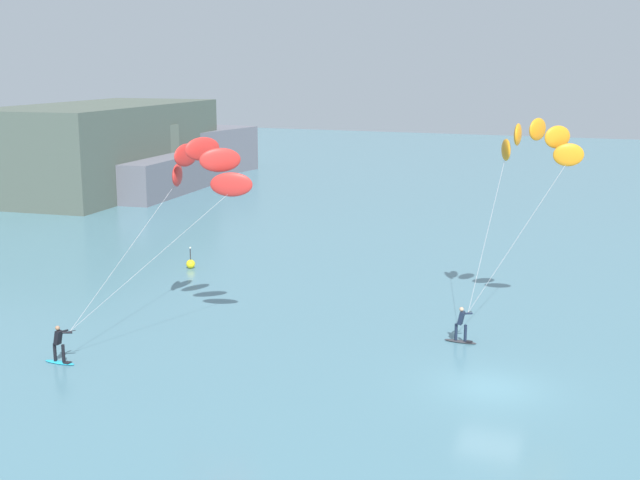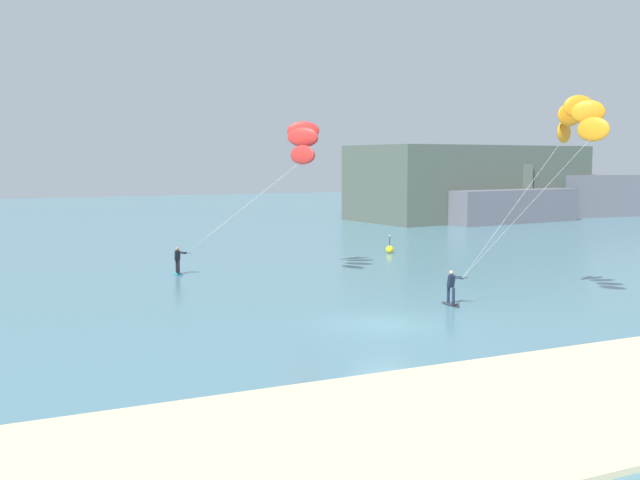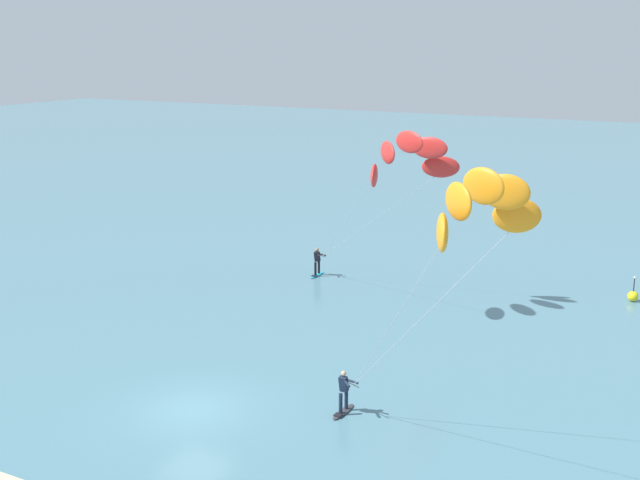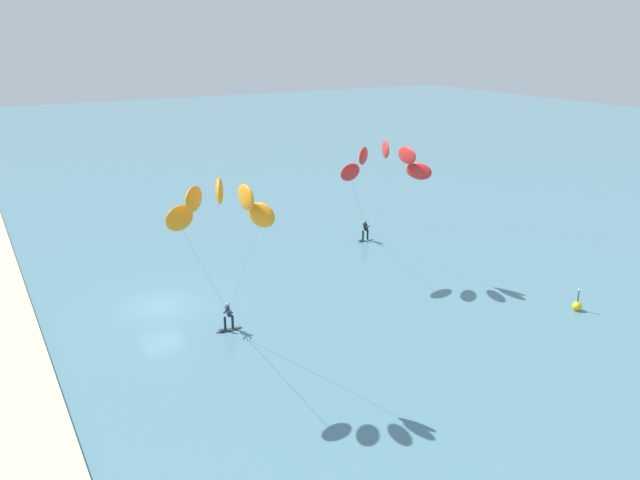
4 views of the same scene
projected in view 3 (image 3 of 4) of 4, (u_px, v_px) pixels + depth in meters
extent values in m
plane|color=slate|center=(194.00, 410.00, 30.11)|extent=(240.00, 240.00, 0.00)
ellipsoid|color=#333338|center=(343.00, 412.00, 29.86)|extent=(0.42, 1.51, 0.08)
cube|color=black|center=(338.00, 415.00, 29.50)|extent=(0.30, 0.29, 0.02)
cylinder|color=#192338|center=(346.00, 399.00, 29.94)|extent=(0.14, 0.14, 0.78)
cylinder|color=#192338|center=(341.00, 403.00, 29.57)|extent=(0.14, 0.14, 0.78)
cube|color=#192338|center=(344.00, 384.00, 29.58)|extent=(0.31, 0.33, 0.63)
sphere|color=tan|center=(344.00, 373.00, 29.48)|extent=(0.20, 0.20, 0.20)
cylinder|color=black|center=(354.00, 385.00, 29.14)|extent=(0.52, 0.23, 0.03)
cylinder|color=#192338|center=(351.00, 381.00, 29.41)|extent=(0.60, 0.09, 0.15)
cylinder|color=#192338|center=(346.00, 383.00, 29.27)|extent=(0.50, 0.48, 0.15)
ellipsoid|color=orange|center=(442.00, 233.00, 22.34)|extent=(0.88, 1.50, 1.10)
ellipsoid|color=orange|center=(458.00, 201.00, 22.54)|extent=(1.29, 1.28, 1.10)
ellipsoid|color=orange|center=(483.00, 186.00, 23.14)|extent=(1.51, 0.86, 1.10)
ellipsoid|color=orange|center=(506.00, 192.00, 23.90)|extent=(1.50, 0.33, 1.10)
ellipsoid|color=orange|center=(517.00, 216.00, 24.50)|extent=(1.50, 0.88, 1.10)
cylinder|color=#B2B2B7|center=(392.00, 323.00, 25.78)|extent=(4.40, 3.64, 6.72)
cylinder|color=#B2B2B7|center=(428.00, 312.00, 26.86)|extent=(5.68, 0.45, 6.72)
ellipsoid|color=#23ADD1|center=(317.00, 275.00, 47.14)|extent=(0.37, 1.50, 0.08)
cube|color=black|center=(314.00, 276.00, 46.78)|extent=(0.29, 0.28, 0.02)
cylinder|color=black|center=(319.00, 267.00, 47.23)|extent=(0.14, 0.14, 0.78)
cylinder|color=black|center=(315.00, 269.00, 46.85)|extent=(0.14, 0.14, 0.78)
cube|color=black|center=(317.00, 257.00, 46.87)|extent=(0.30, 0.32, 0.63)
sphere|color=#9E7051|center=(317.00, 250.00, 46.77)|extent=(0.20, 0.20, 0.20)
cylinder|color=black|center=(323.00, 256.00, 46.40)|extent=(0.51, 0.27, 0.03)
cylinder|color=black|center=(321.00, 254.00, 46.67)|extent=(0.61, 0.13, 0.15)
cylinder|color=black|center=(318.00, 255.00, 46.55)|extent=(0.47, 0.50, 0.15)
ellipsoid|color=red|center=(374.00, 176.00, 38.14)|extent=(0.94, 1.93, 1.10)
ellipsoid|color=red|center=(388.00, 152.00, 38.35)|extent=(1.52, 1.65, 1.10)
ellipsoid|color=red|center=(409.00, 142.00, 39.06)|extent=(1.87, 1.13, 1.10)
ellipsoid|color=red|center=(430.00, 148.00, 39.96)|extent=(1.94, 0.43, 1.10)
ellipsoid|color=red|center=(441.00, 167.00, 40.69)|extent=(1.93, 0.94, 1.10)
cylinder|color=#B2B2B7|center=(346.00, 223.00, 42.31)|extent=(5.44, 5.10, 5.64)
cylinder|color=#B2B2B7|center=(378.00, 217.00, 43.58)|extent=(7.37, 1.11, 5.64)
sphere|color=yellow|center=(633.00, 296.00, 42.46)|extent=(0.56, 0.56, 0.56)
cylinder|color=#262628|center=(634.00, 285.00, 42.31)|extent=(0.06, 0.06, 0.70)
sphere|color=#F2F2CC|center=(635.00, 278.00, 42.21)|extent=(0.12, 0.12, 0.12)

